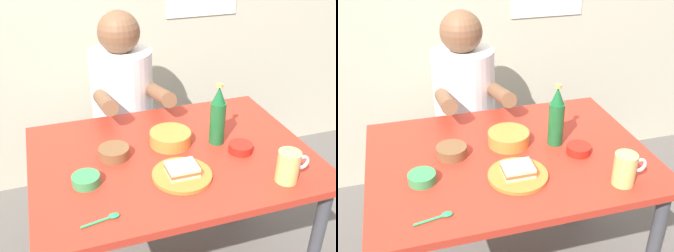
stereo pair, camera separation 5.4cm
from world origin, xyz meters
The scene contains 12 objects.
dining_table centered at (0.00, 0.00, 0.65)m, with size 1.10×0.80×0.74m.
stool centered at (-0.06, 0.63, 0.35)m, with size 0.34×0.34×0.45m.
person_seated centered at (-0.06, 0.62, 0.77)m, with size 0.33×0.56×0.72m.
plate_orange centered at (-0.01, -0.16, 0.75)m, with size 0.22×0.22×0.01m, color orange.
sandwich centered at (-0.01, -0.16, 0.77)m, with size 0.11×0.09×0.04m.
beer_mug centered at (0.34, -0.29, 0.80)m, with size 0.13×0.08×0.12m.
beer_bottle centered at (0.20, 0.03, 0.86)m, with size 0.06×0.06×0.26m.
soup_bowl_orange centered at (0.02, 0.08, 0.77)m, with size 0.17×0.17×0.05m.
dip_bowl_green centered at (-0.35, -0.09, 0.76)m, with size 0.10×0.10×0.03m.
sambal_bowl_red centered at (0.27, -0.07, 0.76)m, with size 0.10×0.10×0.03m.
condiment_bowl_brown centered at (-0.22, 0.05, 0.76)m, with size 0.12×0.12×0.04m.
spoon centered at (-0.31, -0.30, 0.75)m, with size 0.13×0.04×0.01m.
Camera 1 is at (-0.43, -1.28, 1.61)m, focal length 43.30 mm.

